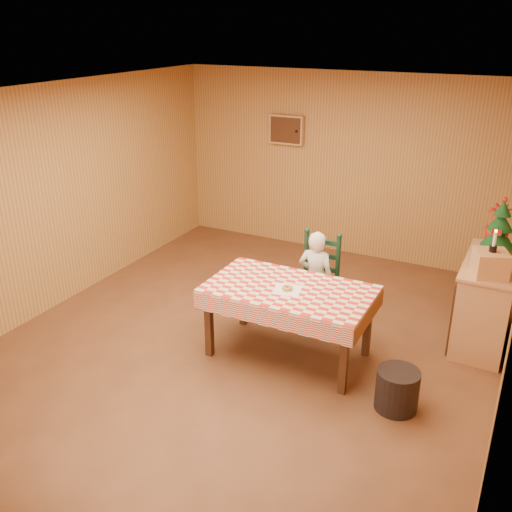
# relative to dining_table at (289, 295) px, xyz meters

# --- Properties ---
(ground) EXTENTS (6.00, 6.00, 0.00)m
(ground) POSITION_rel_dining_table_xyz_m (-0.47, -0.00, -0.69)
(ground) COLOR brown
(ground) RESTS_ON ground
(cabin_walls) EXTENTS (5.10, 6.05, 2.65)m
(cabin_walls) POSITION_rel_dining_table_xyz_m (-0.47, 0.53, 1.14)
(cabin_walls) COLOR #B78342
(cabin_walls) RESTS_ON ground
(dining_table) EXTENTS (1.66, 0.96, 0.77)m
(dining_table) POSITION_rel_dining_table_xyz_m (0.00, 0.00, 0.00)
(dining_table) COLOR #472513
(dining_table) RESTS_ON ground
(ladder_chair) EXTENTS (0.44, 0.40, 1.08)m
(ladder_chair) POSITION_rel_dining_table_xyz_m (0.00, 0.79, -0.18)
(ladder_chair) COLOR black
(ladder_chair) RESTS_ON ground
(seated_child) EXTENTS (0.41, 0.27, 1.12)m
(seated_child) POSITION_rel_dining_table_xyz_m (0.00, 0.73, -0.13)
(seated_child) COLOR silver
(seated_child) RESTS_ON ground
(napkin) EXTENTS (0.31, 0.31, 0.00)m
(napkin) POSITION_rel_dining_table_xyz_m (0.00, -0.05, 0.08)
(napkin) COLOR white
(napkin) RESTS_ON dining_table
(donut) EXTENTS (0.12, 0.12, 0.04)m
(donut) POSITION_rel_dining_table_xyz_m (0.00, -0.05, 0.10)
(donut) COLOR #B68141
(donut) RESTS_ON napkin
(shelf_unit) EXTENTS (0.54, 1.24, 0.93)m
(shelf_unit) POSITION_rel_dining_table_xyz_m (1.73, 1.23, -0.22)
(shelf_unit) COLOR tan
(shelf_unit) RESTS_ON ground
(crate) EXTENTS (0.39, 0.39, 0.25)m
(crate) POSITION_rel_dining_table_xyz_m (1.74, 0.83, 0.37)
(crate) COLOR tan
(crate) RESTS_ON shelf_unit
(christmas_tree) EXTENTS (0.34, 0.34, 0.62)m
(christmas_tree) POSITION_rel_dining_table_xyz_m (1.74, 1.48, 0.52)
(christmas_tree) COLOR #472513
(christmas_tree) RESTS_ON shelf_unit
(flower_arrangement) EXTENTS (0.33, 0.33, 0.44)m
(flower_arrangement) POSITION_rel_dining_table_xyz_m (1.69, 1.78, 0.46)
(flower_arrangement) COLOR #9E190E
(flower_arrangement) RESTS_ON shelf_unit
(candle_set) EXTENTS (0.07, 0.07, 0.22)m
(candle_set) POSITION_rel_dining_table_xyz_m (1.74, 0.83, 0.56)
(candle_set) COLOR black
(candle_set) RESTS_ON crate
(storage_bin) EXTENTS (0.41, 0.41, 0.38)m
(storage_bin) POSITION_rel_dining_table_xyz_m (1.22, -0.36, -0.50)
(storage_bin) COLOR black
(storage_bin) RESTS_ON ground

